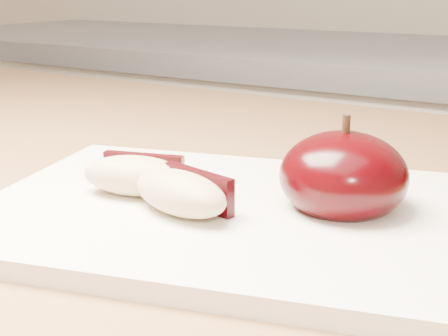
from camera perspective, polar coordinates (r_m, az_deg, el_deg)
The scene contains 5 objects.
back_cabinet at distance 1.31m, azimuth 17.46°, elevation -10.51°, with size 2.40×0.62×0.94m.
cutting_board at distance 0.41m, azimuth 0.00°, elevation -4.15°, with size 0.32×0.23×0.01m, color white.
apple_half at distance 0.41m, azimuth 10.85°, elevation -0.74°, with size 0.10×0.10×0.07m.
apple_wedge_a at distance 0.43m, azimuth -8.04°, elevation -0.64°, with size 0.08×0.06×0.03m.
apple_wedge_b at distance 0.39m, azimuth -3.84°, elevation -2.24°, with size 0.08×0.05×0.03m.
Camera 1 is at (0.27, 0.05, 1.05)m, focal length 50.00 mm.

